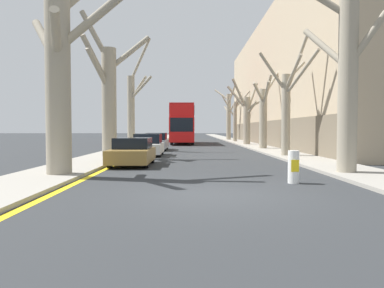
# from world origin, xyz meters

# --- Properties ---
(ground_plane) EXTENTS (300.00, 300.00, 0.00)m
(ground_plane) POSITION_xyz_m (0.00, 0.00, 0.00)
(ground_plane) COLOR #2B2D30
(sidewalk_left) EXTENTS (2.61, 120.00, 0.12)m
(sidewalk_left) POSITION_xyz_m (-5.70, 50.00, 0.06)
(sidewalk_left) COLOR gray
(sidewalk_left) RESTS_ON ground
(sidewalk_right) EXTENTS (2.61, 120.00, 0.12)m
(sidewalk_right) POSITION_xyz_m (5.70, 50.00, 0.06)
(sidewalk_right) COLOR gray
(sidewalk_right) RESTS_ON ground
(building_facade_right) EXTENTS (10.08, 47.29, 13.36)m
(building_facade_right) POSITION_xyz_m (11.99, 31.54, 6.67)
(building_facade_right) COLOR tan
(building_facade_right) RESTS_ON ground
(kerb_line_stripe) EXTENTS (0.24, 120.00, 0.01)m
(kerb_line_stripe) POSITION_xyz_m (-4.22, 50.00, 0.00)
(kerb_line_stripe) COLOR yellow
(kerb_line_stripe) RESTS_ON ground
(street_tree_left_0) EXTENTS (4.09, 4.10, 8.34)m
(street_tree_left_0) POSITION_xyz_m (-5.18, 3.67, 3.66)
(street_tree_left_0) COLOR gray
(street_tree_left_0) RESTS_ON ground
(street_tree_left_1) EXTENTS (3.91, 3.58, 8.36)m
(street_tree_left_1) POSITION_xyz_m (-5.30, 11.91, 3.72)
(street_tree_left_1) COLOR gray
(street_tree_left_1) RESTS_ON ground
(street_tree_left_2) EXTENTS (2.11, 1.97, 8.63)m
(street_tree_left_2) POSITION_xyz_m (-5.09, 19.43, 3.34)
(street_tree_left_2) COLOR gray
(street_tree_left_2) RESTS_ON ground
(street_tree_right_0) EXTENTS (4.19, 3.75, 8.91)m
(street_tree_right_0) POSITION_xyz_m (5.04, 4.13, 3.81)
(street_tree_right_0) COLOR gray
(street_tree_right_0) RESTS_ON ground
(street_tree_right_1) EXTENTS (3.09, 4.03, 7.18)m
(street_tree_right_1) POSITION_xyz_m (5.23, 12.84, 3.21)
(street_tree_right_1) COLOR gray
(street_tree_right_1) RESTS_ON ground
(street_tree_right_2) EXTENTS (3.20, 4.40, 7.13)m
(street_tree_right_2) POSITION_xyz_m (5.50, 21.31, 3.06)
(street_tree_right_2) COLOR gray
(street_tree_right_2) RESTS_ON ground
(street_tree_right_3) EXTENTS (4.05, 2.64, 6.98)m
(street_tree_right_3) POSITION_xyz_m (5.35, 29.82, 3.14)
(street_tree_right_3) COLOR gray
(street_tree_right_3) RESTS_ON ground
(street_tree_right_4) EXTENTS (3.92, 3.97, 7.07)m
(street_tree_right_4) POSITION_xyz_m (5.33, 39.31, 3.23)
(street_tree_right_4) COLOR gray
(street_tree_right_4) RESTS_ON ground
(street_tree_right_5) EXTENTS (3.12, 4.22, 8.24)m
(street_tree_right_5) POSITION_xyz_m (5.27, 47.59, 4.02)
(street_tree_right_5) COLOR gray
(street_tree_right_5) RESTS_ON ground
(double_decker_bus) EXTENTS (2.60, 11.65, 4.39)m
(double_decker_bus) POSITION_xyz_m (-1.47, 33.91, 2.49)
(double_decker_bus) COLOR red
(double_decker_bus) RESTS_ON ground
(parked_car_0) EXTENTS (1.82, 4.06, 1.29)m
(parked_car_0) POSITION_xyz_m (-3.32, 7.94, 0.62)
(parked_car_0) COLOR olive
(parked_car_0) RESTS_ON ground
(parked_car_1) EXTENTS (1.85, 3.98, 1.40)m
(parked_car_1) POSITION_xyz_m (-3.32, 14.33, 0.66)
(parked_car_1) COLOR silver
(parked_car_1) RESTS_ON ground
(parked_car_2) EXTENTS (1.71, 4.53, 1.39)m
(parked_car_2) POSITION_xyz_m (-3.32, 20.63, 0.66)
(parked_car_2) COLOR #9EA3AD
(parked_car_2) RESTS_ON ground
(traffic_bollard) EXTENTS (0.35, 0.36, 1.03)m
(traffic_bollard) POSITION_xyz_m (2.63, 2.04, 0.52)
(traffic_bollard) COLOR white
(traffic_bollard) RESTS_ON ground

